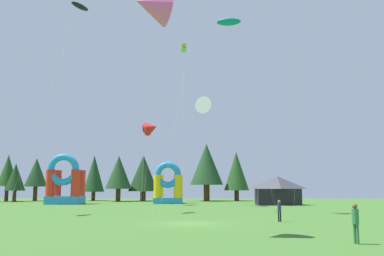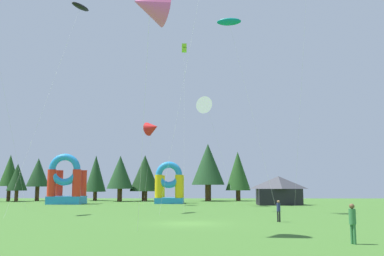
{
  "view_description": "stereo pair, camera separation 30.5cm",
  "coord_description": "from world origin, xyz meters",
  "px_view_note": "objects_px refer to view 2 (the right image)",
  "views": [
    {
      "loc": [
        0.56,
        -30.04,
        2.6
      ],
      "look_at": [
        0.0,
        9.99,
        8.1
      ],
      "focal_mm": 39.5,
      "sensor_mm": 36.0,
      "label": 1
    },
    {
      "loc": [
        0.86,
        -30.03,
        2.6
      ],
      "look_at": [
        0.0,
        9.99,
        8.1
      ],
      "focal_mm": 39.5,
      "sensor_mm": 36.0,
      "label": 2
    }
  ],
  "objects_px": {
    "person_near_camera": "(279,209)",
    "festival_tent": "(279,190)",
    "kite_teal_parafoil": "(229,22)",
    "kite_white_delta": "(207,106)",
    "person_left_edge": "(352,220)",
    "inflatable_red_slide": "(169,188)",
    "kite_lime_box": "(184,49)",
    "kite_pink_delta": "(150,5)",
    "kite_black_parafoil": "(80,7)",
    "kite_red_delta": "(153,128)",
    "inflatable_blue_arch": "(66,185)"
  },
  "relations": [
    {
      "from": "kite_pink_delta",
      "to": "person_left_edge",
      "type": "distance_m",
      "value": 15.78
    },
    {
      "from": "inflatable_red_slide",
      "to": "kite_pink_delta",
      "type": "bearing_deg",
      "value": -87.43
    },
    {
      "from": "inflatable_red_slide",
      "to": "inflatable_blue_arch",
      "type": "relative_size",
      "value": 0.86
    },
    {
      "from": "kite_pink_delta",
      "to": "person_near_camera",
      "type": "xyz_separation_m",
      "value": [
        8.59,
        8.38,
        -12.02
      ]
    },
    {
      "from": "kite_lime_box",
      "to": "kite_pink_delta",
      "type": "xyz_separation_m",
      "value": [
        -1.08,
        -22.34,
        -4.84
      ]
    },
    {
      "from": "kite_black_parafoil",
      "to": "festival_tent",
      "type": "height_order",
      "value": "kite_black_parafoil"
    },
    {
      "from": "person_left_edge",
      "to": "inflatable_blue_arch",
      "type": "distance_m",
      "value": 49.35
    },
    {
      "from": "person_left_edge",
      "to": "inflatable_red_slide",
      "type": "bearing_deg",
      "value": 170.07
    },
    {
      "from": "person_left_edge",
      "to": "inflatable_red_slide",
      "type": "xyz_separation_m",
      "value": [
        -11.62,
        44.11,
        1.23
      ]
    },
    {
      "from": "kite_black_parafoil",
      "to": "person_left_edge",
      "type": "relative_size",
      "value": 12.31
    },
    {
      "from": "kite_pink_delta",
      "to": "kite_teal_parafoil",
      "type": "xyz_separation_m",
      "value": [
        5.91,
        19.36,
        6.74
      ]
    },
    {
      "from": "kite_black_parafoil",
      "to": "kite_red_delta",
      "type": "xyz_separation_m",
      "value": [
        6.3,
        14.41,
        -11.19
      ]
    },
    {
      "from": "kite_lime_box",
      "to": "person_left_edge",
      "type": "xyz_separation_m",
      "value": [
        8.72,
        -25.79,
        -16.72
      ]
    },
    {
      "from": "inflatable_blue_arch",
      "to": "kite_red_delta",
      "type": "bearing_deg",
      "value": -17.01
    },
    {
      "from": "kite_black_parafoil",
      "to": "kite_white_delta",
      "type": "bearing_deg",
      "value": 45.13
    },
    {
      "from": "kite_black_parafoil",
      "to": "inflatable_red_slide",
      "type": "height_order",
      "value": "kite_black_parafoil"
    },
    {
      "from": "kite_lime_box",
      "to": "kite_white_delta",
      "type": "relative_size",
      "value": 1.25
    },
    {
      "from": "festival_tent",
      "to": "kite_lime_box",
      "type": "bearing_deg",
      "value": -132.23
    },
    {
      "from": "kite_black_parafoil",
      "to": "kite_teal_parafoil",
      "type": "bearing_deg",
      "value": -1.7
    },
    {
      "from": "kite_lime_box",
      "to": "kite_red_delta",
      "type": "height_order",
      "value": "kite_lime_box"
    },
    {
      "from": "kite_white_delta",
      "to": "kite_teal_parafoil",
      "type": "bearing_deg",
      "value": -81.59
    },
    {
      "from": "kite_lime_box",
      "to": "person_left_edge",
      "type": "relative_size",
      "value": 10.16
    },
    {
      "from": "kite_lime_box",
      "to": "person_near_camera",
      "type": "distance_m",
      "value": 23.14
    },
    {
      "from": "inflatable_red_slide",
      "to": "kite_lime_box",
      "type": "bearing_deg",
      "value": -81.0
    },
    {
      "from": "kite_teal_parafoil",
      "to": "inflatable_red_slide",
      "type": "bearing_deg",
      "value": 109.95
    },
    {
      "from": "person_left_edge",
      "to": "festival_tent",
      "type": "xyz_separation_m",
      "value": [
        3.88,
        39.68,
        0.9
      ]
    },
    {
      "from": "kite_red_delta",
      "to": "inflatable_red_slide",
      "type": "xyz_separation_m",
      "value": [
        1.92,
        6.42,
        -8.23
      ]
    },
    {
      "from": "kite_red_delta",
      "to": "inflatable_red_slide",
      "type": "distance_m",
      "value": 10.61
    },
    {
      "from": "kite_black_parafoil",
      "to": "person_left_edge",
      "type": "xyz_separation_m",
      "value": [
        19.83,
        -23.29,
        -20.65
      ]
    },
    {
      "from": "kite_lime_box",
      "to": "kite_pink_delta",
      "type": "bearing_deg",
      "value": -92.76
    },
    {
      "from": "kite_lime_box",
      "to": "kite_pink_delta",
      "type": "relative_size",
      "value": 1.3
    },
    {
      "from": "kite_pink_delta",
      "to": "inflatable_red_slide",
      "type": "xyz_separation_m",
      "value": [
        -1.82,
        40.65,
        -10.65
      ]
    },
    {
      "from": "person_left_edge",
      "to": "festival_tent",
      "type": "relative_size",
      "value": 0.31
    },
    {
      "from": "kite_red_delta",
      "to": "inflatable_red_slide",
      "type": "bearing_deg",
      "value": 73.37
    },
    {
      "from": "kite_lime_box",
      "to": "festival_tent",
      "type": "height_order",
      "value": "kite_lime_box"
    },
    {
      "from": "kite_pink_delta",
      "to": "inflatable_red_slide",
      "type": "relative_size",
      "value": 2.28
    },
    {
      "from": "kite_black_parafoil",
      "to": "kite_red_delta",
      "type": "height_order",
      "value": "kite_black_parafoil"
    },
    {
      "from": "inflatable_blue_arch",
      "to": "kite_pink_delta",
      "type": "bearing_deg",
      "value": -66.46
    },
    {
      "from": "kite_white_delta",
      "to": "inflatable_red_slide",
      "type": "distance_m",
      "value": 14.25
    },
    {
      "from": "person_near_camera",
      "to": "festival_tent",
      "type": "distance_m",
      "value": 28.32
    },
    {
      "from": "kite_white_delta",
      "to": "person_near_camera",
      "type": "relative_size",
      "value": 9.36
    },
    {
      "from": "person_left_edge",
      "to": "festival_tent",
      "type": "distance_m",
      "value": 39.88
    },
    {
      "from": "kite_lime_box",
      "to": "person_near_camera",
      "type": "height_order",
      "value": "kite_lime_box"
    },
    {
      "from": "festival_tent",
      "to": "kite_pink_delta",
      "type": "bearing_deg",
      "value": -110.69
    },
    {
      "from": "kite_teal_parafoil",
      "to": "person_near_camera",
      "type": "distance_m",
      "value": 21.9
    },
    {
      "from": "kite_teal_parafoil",
      "to": "kite_pink_delta",
      "type": "bearing_deg",
      "value": -106.97
    },
    {
      "from": "kite_teal_parafoil",
      "to": "kite_white_delta",
      "type": "distance_m",
      "value": 15.81
    },
    {
      "from": "kite_red_delta",
      "to": "festival_tent",
      "type": "distance_m",
      "value": 19.51
    },
    {
      "from": "kite_red_delta",
      "to": "person_near_camera",
      "type": "relative_size",
      "value": 7.43
    },
    {
      "from": "kite_red_delta",
      "to": "person_near_camera",
      "type": "bearing_deg",
      "value": -64.5
    }
  ]
}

